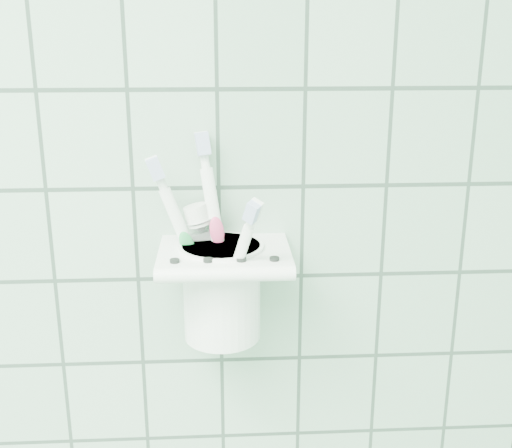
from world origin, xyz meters
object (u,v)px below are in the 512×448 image
Objects in this scene: toothbrush_pink at (219,238)px; toothbrush_orange at (214,250)px; holder_bracket at (225,257)px; toothbrush_blue at (231,235)px; toothpaste_tube at (226,255)px; cup at (222,288)px.

toothbrush_orange is (-0.01, -0.01, -0.01)m from toothbrush_pink.
holder_bracket is at bearing 5.89° from toothbrush_orange.
toothbrush_blue is (0.01, -0.00, 0.02)m from holder_bracket.
toothbrush_orange is at bearing 153.09° from toothbrush_blue.
toothbrush_pink is 0.02m from toothpaste_tube.
toothpaste_tube is (0.01, 0.01, -0.02)m from toothbrush_pink.
toothbrush_orange is at bearing 176.19° from cup.
cup is 0.49× the size of toothbrush_blue.
toothbrush_blue reaches higher than toothbrush_pink.
holder_bracket is 0.63× the size of toothbrush_blue.
toothbrush_pink reaches higher than toothpaste_tube.
toothbrush_pink is at bearing 101.68° from cup.
cup is 0.04m from toothbrush_orange.
holder_bracket is 0.69× the size of toothbrush_pink.
holder_bracket is 0.02m from toothpaste_tube.
toothbrush_orange is (-0.02, 0.01, -0.02)m from toothbrush_blue.
toothbrush_orange reaches higher than cup.
toothpaste_tube is (0.00, 0.02, -0.01)m from holder_bracket.
cup is 0.06m from toothbrush_blue.
toothpaste_tube reaches higher than holder_bracket.
holder_bracket is at bearing 164.36° from toothbrush_blue.
toothpaste_tube is (0.00, 0.02, 0.03)m from cup.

